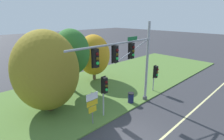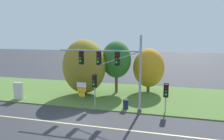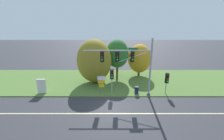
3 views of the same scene
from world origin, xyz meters
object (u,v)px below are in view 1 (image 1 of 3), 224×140
at_px(pedestrian_signal_further_along, 156,73).
at_px(route_sign_post, 92,104).
at_px(traffic_signal_mast, 129,58).
at_px(pedestrian_signal_near_kerb, 105,88).
at_px(tree_nearest_road, 46,71).
at_px(trash_bin, 131,98).
at_px(tree_behind_signpost, 94,55).
at_px(tree_left_of_mast, 71,52).

distance_m(pedestrian_signal_further_along, route_sign_post, 8.27).
distance_m(traffic_signal_mast, pedestrian_signal_near_kerb, 2.97).
xyz_separation_m(tree_nearest_road, trash_bin, (5.81, -3.87, -2.95)).
distance_m(pedestrian_signal_near_kerb, route_sign_post, 1.54).
bearing_deg(traffic_signal_mast, tree_behind_signpost, 71.57).
xyz_separation_m(pedestrian_signal_near_kerb, tree_left_of_mast, (0.85, 5.81, 1.75)).
bearing_deg(tree_nearest_road, tree_behind_signpost, 24.02).
relative_size(pedestrian_signal_further_along, tree_behind_signpost, 0.50).
height_order(traffic_signal_mast, tree_left_of_mast, traffic_signal_mast).
bearing_deg(trash_bin, pedestrian_signal_further_along, -0.99).
height_order(pedestrian_signal_further_along, tree_behind_signpost, tree_behind_signpost).
xyz_separation_m(route_sign_post, tree_left_of_mast, (2.16, 5.95, 2.55)).
bearing_deg(tree_behind_signpost, pedestrian_signal_near_kerb, -123.13).
distance_m(route_sign_post, tree_behind_signpost, 9.55).
height_order(route_sign_post, tree_behind_signpost, tree_behind_signpost).
relative_size(traffic_signal_mast, tree_nearest_road, 1.23).
bearing_deg(traffic_signal_mast, tree_left_of_mast, 101.40).
xyz_separation_m(tree_nearest_road, tree_behind_signpost, (7.28, 3.25, -0.36)).
xyz_separation_m(pedestrian_signal_near_kerb, pedestrian_signal_further_along, (6.96, -0.01, -0.44)).
bearing_deg(trash_bin, tree_behind_signpost, 78.28).
bearing_deg(tree_behind_signpost, pedestrian_signal_further_along, -72.32).
relative_size(route_sign_post, tree_nearest_road, 0.37).
bearing_deg(pedestrian_signal_further_along, route_sign_post, -179.17).
relative_size(pedestrian_signal_further_along, route_sign_post, 1.12).
distance_m(pedestrian_signal_near_kerb, tree_left_of_mast, 6.13).
xyz_separation_m(pedestrian_signal_near_kerb, tree_behind_signpost, (4.67, 7.16, 0.67)).
height_order(pedestrian_signal_near_kerb, tree_left_of_mast, tree_left_of_mast).
height_order(tree_behind_signpost, trash_bin, tree_behind_signpost).
relative_size(traffic_signal_mast, pedestrian_signal_near_kerb, 2.49).
distance_m(pedestrian_signal_further_along, tree_behind_signpost, 7.62).
bearing_deg(route_sign_post, tree_nearest_road, 107.88).
relative_size(pedestrian_signal_near_kerb, route_sign_post, 1.33).
bearing_deg(route_sign_post, traffic_signal_mast, -5.91).
xyz_separation_m(pedestrian_signal_further_along, tree_nearest_road, (-9.57, 3.93, 1.47)).
height_order(pedestrian_signal_near_kerb, pedestrian_signal_further_along, pedestrian_signal_near_kerb).
height_order(pedestrian_signal_near_kerb, trash_bin, pedestrian_signal_near_kerb).
bearing_deg(pedestrian_signal_near_kerb, trash_bin, 0.90).
xyz_separation_m(traffic_signal_mast, pedestrian_signal_further_along, (4.84, 0.47, -2.47)).
height_order(pedestrian_signal_near_kerb, tree_nearest_road, tree_nearest_road).
relative_size(tree_nearest_road, trash_bin, 7.12).
bearing_deg(tree_left_of_mast, traffic_signal_mast, -78.60).
relative_size(tree_nearest_road, tree_left_of_mast, 1.03).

